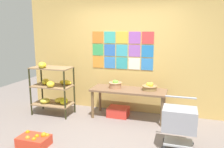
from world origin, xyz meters
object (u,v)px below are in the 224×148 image
object	(u,v)px
banana_shelf_unit	(53,86)
produce_crate_under_table	(118,112)
shopping_cart	(179,121)
fruit_basket_centre	(150,87)
fruit_basket_right	(115,84)
display_table	(128,93)
orange_crate_foreground	(34,140)

from	to	relation	value
banana_shelf_unit	produce_crate_under_table	xyz separation A→B (m)	(1.45, 0.31, -0.55)
produce_crate_under_table	shopping_cart	bearing A→B (deg)	-38.37
banana_shelf_unit	fruit_basket_centre	world-z (taller)	banana_shelf_unit
fruit_basket_right	produce_crate_under_table	bearing A→B (deg)	2.60
produce_crate_under_table	shopping_cart	xyz separation A→B (m)	(1.31, -1.04, 0.37)
shopping_cart	produce_crate_under_table	bearing A→B (deg)	151.30
banana_shelf_unit	produce_crate_under_table	distance (m)	1.58
fruit_basket_right	produce_crate_under_table	size ratio (longest dim) A/B	0.64
banana_shelf_unit	display_table	xyz separation A→B (m)	(1.68, 0.28, -0.08)
banana_shelf_unit	produce_crate_under_table	size ratio (longest dim) A/B	2.71
fruit_basket_centre	shopping_cart	distance (m)	1.29
fruit_basket_centre	orange_crate_foreground	xyz separation A→B (m)	(-1.65, -1.73, -0.62)
fruit_basket_right	fruit_basket_centre	distance (m)	0.74
fruit_basket_right	shopping_cart	distance (m)	1.75
banana_shelf_unit	produce_crate_under_table	world-z (taller)	banana_shelf_unit
display_table	shopping_cart	world-z (taller)	shopping_cart
banana_shelf_unit	produce_crate_under_table	bearing A→B (deg)	12.13
banana_shelf_unit	fruit_basket_right	xyz separation A→B (m)	(1.38, 0.31, 0.08)
display_table	shopping_cart	size ratio (longest dim) A/B	1.97
banana_shelf_unit	shopping_cart	distance (m)	2.86
fruit_basket_centre	fruit_basket_right	bearing A→B (deg)	-175.53
fruit_basket_right	shopping_cart	size ratio (longest dim) A/B	0.36
fruit_basket_right	fruit_basket_centre	size ratio (longest dim) A/B	0.89
produce_crate_under_table	display_table	bearing A→B (deg)	-8.04
fruit_basket_right	orange_crate_foreground	xyz separation A→B (m)	(-0.90, -1.67, -0.64)
display_table	banana_shelf_unit	bearing A→B (deg)	-170.60
display_table	produce_crate_under_table	xyz separation A→B (m)	(-0.23, 0.03, -0.46)
orange_crate_foreground	shopping_cart	world-z (taller)	shopping_cart
banana_shelf_unit	orange_crate_foreground	distance (m)	1.55
fruit_basket_centre	orange_crate_foreground	world-z (taller)	fruit_basket_centre
fruit_basket_centre	display_table	bearing A→B (deg)	-168.63
produce_crate_under_table	orange_crate_foreground	distance (m)	1.94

